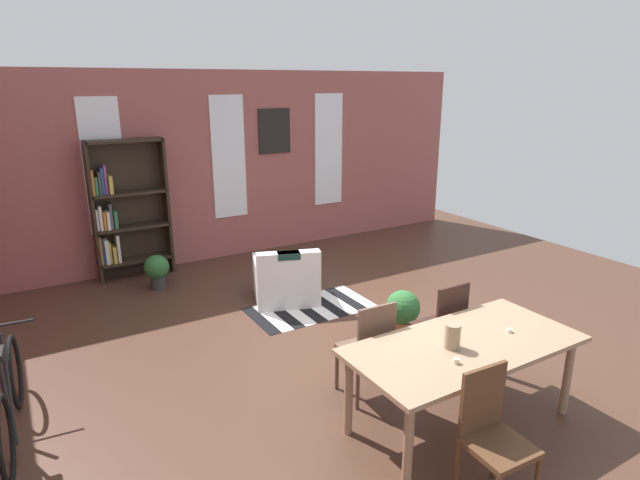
{
  "coord_description": "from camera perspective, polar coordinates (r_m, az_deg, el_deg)",
  "views": [
    {
      "loc": [
        -3.02,
        -4.0,
        2.77
      ],
      "look_at": [
        0.07,
        1.17,
        0.94
      ],
      "focal_mm": 29.43,
      "sensor_mm": 36.0,
      "label": 1
    }
  ],
  "objects": [
    {
      "name": "ground_plane",
      "position": [
        5.73,
        5.5,
        -12.15
      ],
      "size": [
        10.35,
        10.35,
        0.0
      ],
      "primitive_type": "plane",
      "color": "#4C3024"
    },
    {
      "name": "back_wall_brick",
      "position": [
        8.58,
        -10.03,
        7.91
      ],
      "size": [
        8.96,
        0.12,
        2.95
      ],
      "primitive_type": "cube",
      "color": "#A15650",
      "rests_on": "ground"
    },
    {
      "name": "window_pane_0",
      "position": [
        8.03,
        -22.43,
        7.36
      ],
      "size": [
        0.55,
        0.02,
        1.92
      ],
      "primitive_type": "cube",
      "color": "white"
    },
    {
      "name": "window_pane_1",
      "position": [
        8.5,
        -9.9,
        8.83
      ],
      "size": [
        0.55,
        0.02,
        1.92
      ],
      "primitive_type": "cube",
      "color": "white"
    },
    {
      "name": "window_pane_2",
      "position": [
        9.32,
        0.93,
        9.77
      ],
      "size": [
        0.55,
        0.02,
        1.92
      ],
      "primitive_type": "cube",
      "color": "white"
    },
    {
      "name": "dining_table",
      "position": [
        4.51,
        15.42,
        -11.62
      ],
      "size": [
        1.96,
        0.94,
        0.75
      ],
      "color": "#9D7B5F",
      "rests_on": "ground"
    },
    {
      "name": "vase_on_table",
      "position": [
        4.33,
        14.21,
        -10.08
      ],
      "size": [
        0.13,
        0.13,
        0.2
      ],
      "primitive_type": "cylinder",
      "color": "#998466",
      "rests_on": "dining_table"
    },
    {
      "name": "tealight_candle_0",
      "position": [
        4.15,
        14.61,
        -12.61
      ],
      "size": [
        0.04,
        0.04,
        0.04
      ],
      "primitive_type": "cylinder",
      "color": "silver",
      "rests_on": "dining_table"
    },
    {
      "name": "tealight_candle_1",
      "position": [
        4.75,
        19.92,
        -9.24
      ],
      "size": [
        0.04,
        0.04,
        0.03
      ],
      "primitive_type": "cylinder",
      "color": "silver",
      "rests_on": "dining_table"
    },
    {
      "name": "dining_chair_near_left",
      "position": [
        3.92,
        18.2,
        -19.27
      ],
      "size": [
        0.42,
        0.42,
        0.95
      ],
      "color": "#54351F",
      "rests_on": "ground"
    },
    {
      "name": "dining_chair_far_left",
      "position": [
        4.77,
        5.35,
        -11.49
      ],
      "size": [
        0.42,
        0.42,
        0.95
      ],
      "color": "brown",
      "rests_on": "ground"
    },
    {
      "name": "dining_chair_far_right",
      "position": [
        5.29,
        13.21,
        -8.89
      ],
      "size": [
        0.4,
        0.4,
        0.95
      ],
      "color": "#331F19",
      "rests_on": "ground"
    },
    {
      "name": "bookshelf_tall",
      "position": [
        8.01,
        -20.54,
        2.94
      ],
      "size": [
        1.06,
        0.28,
        2.01
      ],
      "color": "#2D2319",
      "rests_on": "ground"
    },
    {
      "name": "armchair_white",
      "position": [
        6.9,
        -3.73,
        -4.36
      ],
      "size": [
        1.02,
        1.02,
        0.75
      ],
      "color": "silver",
      "rests_on": "ground"
    },
    {
      "name": "bicycle_second",
      "position": [
        5.03,
        -30.61,
        -14.71
      ],
      "size": [
        0.44,
        1.68,
        0.89
      ],
      "color": "black",
      "rests_on": "ground"
    },
    {
      "name": "potted_plant_by_shelf",
      "position": [
        7.6,
        -17.31,
        -3.08
      ],
      "size": [
        0.34,
        0.34,
        0.48
      ],
      "color": "#333338",
      "rests_on": "ground"
    },
    {
      "name": "potted_plant_corner",
      "position": [
        6.05,
        8.98,
        -7.57
      ],
      "size": [
        0.39,
        0.39,
        0.52
      ],
      "color": "#9E6042",
      "rests_on": "ground"
    },
    {
      "name": "striped_rug",
      "position": [
        6.74,
        -1.02,
        -7.38
      ],
      "size": [
        1.56,
        0.86,
        0.01
      ],
      "color": "black",
      "rests_on": "ground"
    },
    {
      "name": "framed_picture",
      "position": [
        8.77,
        -4.98,
        11.72
      ],
      "size": [
        0.56,
        0.03,
        0.72
      ],
      "primitive_type": "cube",
      "color": "black"
    }
  ]
}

